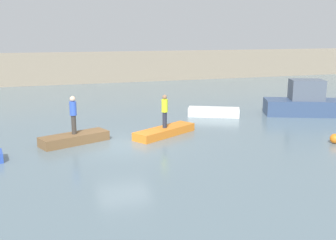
# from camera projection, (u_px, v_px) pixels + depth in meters

# --- Properties ---
(ground_plane) EXTENTS (120.00, 120.00, 0.00)m
(ground_plane) POSITION_uv_depth(u_px,v_px,m) (123.00, 145.00, 18.58)
(ground_plane) COLOR slate
(embankment_wall) EXTENTS (80.00, 1.20, 3.24)m
(embankment_wall) POSITION_uv_depth(u_px,v_px,m) (70.00, 68.00, 41.11)
(embankment_wall) COLOR gray
(embankment_wall) RESTS_ON ground_plane
(motorboat) EXTENTS (6.14, 4.14, 2.27)m
(motorboat) POSITION_uv_depth(u_px,v_px,m) (310.00, 103.00, 25.41)
(motorboat) COLOR #33476B
(motorboat) RESTS_ON ground_plane
(rowboat_brown) EXTENTS (3.40, 2.14, 0.46)m
(rowboat_brown) POSITION_uv_depth(u_px,v_px,m) (75.00, 139.00, 18.89)
(rowboat_brown) COLOR brown
(rowboat_brown) RESTS_ON ground_plane
(rowboat_orange) EXTENTS (3.71, 2.71, 0.40)m
(rowboat_orange) POSITION_uv_depth(u_px,v_px,m) (165.00, 132.00, 20.36)
(rowboat_orange) COLOR orange
(rowboat_orange) RESTS_ON ground_plane
(rowboat_white) EXTENTS (3.30, 2.38, 0.54)m
(rowboat_white) POSITION_uv_depth(u_px,v_px,m) (214.00, 112.00, 25.13)
(rowboat_white) COLOR white
(rowboat_white) RESTS_ON ground_plane
(person_blue_shirt) EXTENTS (0.32, 0.32, 1.82)m
(person_blue_shirt) POSITION_uv_depth(u_px,v_px,m) (73.00, 113.00, 18.63)
(person_blue_shirt) COLOR #38332D
(person_blue_shirt) RESTS_ON rowboat_brown
(person_hiviz_shirt) EXTENTS (0.32, 0.32, 1.70)m
(person_hiviz_shirt) POSITION_uv_depth(u_px,v_px,m) (165.00, 110.00, 20.12)
(person_hiviz_shirt) COLOR #232838
(person_hiviz_shirt) RESTS_ON rowboat_orange
(mooring_buoy) EXTENTS (0.47, 0.47, 0.47)m
(mooring_buoy) POSITION_uv_depth(u_px,v_px,m) (335.00, 139.00, 18.88)
(mooring_buoy) COLOR orange
(mooring_buoy) RESTS_ON ground_plane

